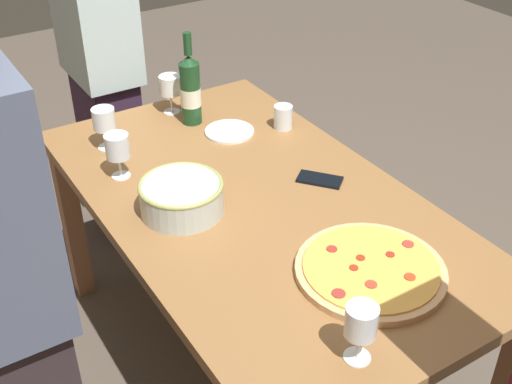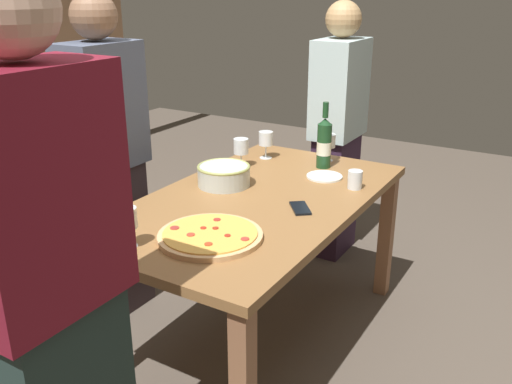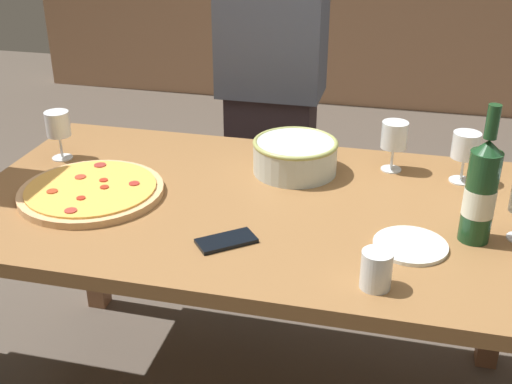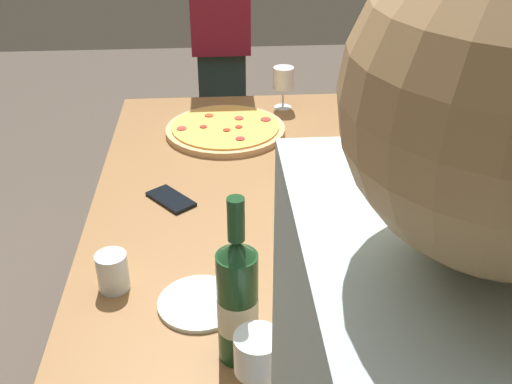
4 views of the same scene
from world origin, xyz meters
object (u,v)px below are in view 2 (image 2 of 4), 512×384
(wine_bottle, at_px, (324,143))
(wine_glass_by_bottle, at_px, (127,220))
(wine_glass_far_left, at_px, (241,148))
(side_plate, at_px, (324,176))
(cell_phone, at_px, (300,208))
(person_host, at_px, (108,161))
(wine_glass_near_pizza, at_px, (328,142))
(cup_amber, at_px, (355,180))
(serving_bowl, at_px, (224,174))
(wine_glass_far_right, at_px, (266,139))
(pizza, at_px, (210,236))
(dining_table, at_px, (256,217))
(person_guest_right, at_px, (337,133))
(person_guest_left, at_px, (51,294))

(wine_bottle, xyz_separation_m, wine_glass_by_bottle, (-1.24, 0.22, -0.03))
(wine_glass_far_left, relative_size, side_plate, 0.85)
(cell_phone, bearing_deg, wine_bottle, -113.75)
(person_host, bearing_deg, wine_glass_near_pizza, 35.01)
(cup_amber, bearing_deg, wine_glass_near_pizza, 41.18)
(cup_amber, bearing_deg, cell_phone, 164.11)
(serving_bowl, distance_m, wine_glass_far_right, 0.49)
(wine_glass_near_pizza, xyz_separation_m, wine_glass_far_left, (-0.33, 0.35, -0.00))
(wine_glass_by_bottle, relative_size, wine_glass_far_right, 1.02)
(person_host, bearing_deg, pizza, -30.39)
(dining_table, xyz_separation_m, wine_glass_by_bottle, (-0.67, 0.15, 0.20))
(wine_bottle, distance_m, person_guest_right, 0.56)
(wine_glass_far_right, distance_m, cell_phone, 0.77)
(wine_glass_near_pizza, relative_size, wine_glass_far_left, 0.98)
(wine_glass_far_right, height_order, cup_amber, wine_glass_far_right)
(dining_table, bearing_deg, wine_bottle, -7.45)
(serving_bowl, bearing_deg, cell_phone, -100.69)
(person_host, bearing_deg, person_guest_right, 50.61)
(serving_bowl, relative_size, wine_bottle, 0.73)
(dining_table, height_order, person_host, person_host)
(serving_bowl, relative_size, wine_glass_near_pizza, 1.70)
(person_host, height_order, person_guest_right, person_host)
(wine_bottle, height_order, wine_glass_far_right, wine_bottle)
(cup_amber, distance_m, cell_phone, 0.39)
(cup_amber, bearing_deg, wine_glass_far_left, 89.83)
(serving_bowl, xyz_separation_m, person_host, (-0.20, 0.57, 0.03))
(wine_glass_by_bottle, bearing_deg, pizza, -46.18)
(cell_phone, bearing_deg, person_host, -32.68)
(pizza, height_order, person_guest_left, person_guest_left)
(serving_bowl, distance_m, cup_amber, 0.63)
(cell_phone, bearing_deg, person_guest_left, 43.18)
(person_guest_left, bearing_deg, pizza, -3.42)
(wine_glass_far_left, bearing_deg, pizza, -155.29)
(person_guest_left, bearing_deg, wine_bottle, -3.52)
(wine_glass_far_left, xyz_separation_m, person_host, (-0.48, 0.48, -0.02))
(wine_bottle, distance_m, side_plate, 0.21)
(dining_table, bearing_deg, serving_bowl, 73.02)
(pizza, distance_m, serving_bowl, 0.60)
(dining_table, relative_size, wine_bottle, 4.58)
(person_guest_left, bearing_deg, wine_glass_by_bottle, 19.36)
(serving_bowl, height_order, cup_amber, serving_bowl)
(serving_bowl, bearing_deg, wine_glass_by_bottle, -174.35)
(wine_glass_by_bottle, distance_m, wine_glass_far_left, 1.03)
(pizza, xyz_separation_m, wine_bottle, (1.03, -0.00, 0.12))
(pizza, relative_size, person_guest_right, 0.26)
(wine_bottle, bearing_deg, pizza, 179.79)
(cup_amber, xyz_separation_m, cell_phone, (-0.37, 0.10, -0.04))
(dining_table, distance_m, person_host, 0.82)
(dining_table, bearing_deg, person_guest_right, 3.77)
(wine_bottle, bearing_deg, wine_glass_near_pizza, 14.13)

